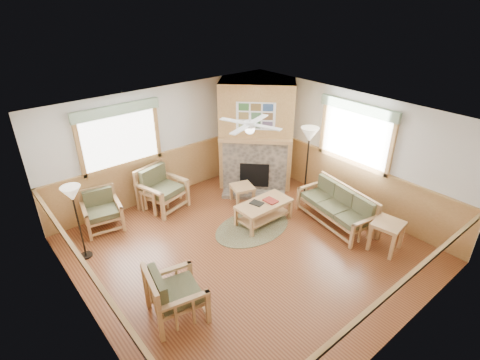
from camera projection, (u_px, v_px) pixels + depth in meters
floor at (247, 249)px, 7.48m from camera, size 6.00×6.00×0.01m
ceiling at (248, 120)px, 6.23m from camera, size 6.00×6.00×0.01m
wall_back at (166, 143)px, 8.90m from camera, size 6.00×0.02×2.70m
wall_front at (399, 278)px, 4.81m from camera, size 6.00×0.02×2.70m
wall_left at (83, 258)px, 5.16m from camera, size 0.02×6.00×2.70m
wall_right at (347, 150)px, 8.55m from camera, size 0.02×6.00×2.70m
wainscot at (247, 226)px, 7.23m from camera, size 6.00×6.00×1.10m
fireplace at (256, 135)px, 9.41m from camera, size 3.11×3.11×2.70m
window_back at (114, 103)px, 7.71m from camera, size 1.90×0.16×1.50m
window_right at (361, 101)px, 7.84m from camera, size 0.16×1.90×1.50m
ceiling_fan at (250, 114)px, 6.62m from camera, size 1.59×1.59×0.36m
sofa at (335, 207)px, 8.12m from camera, size 1.88×1.02×0.82m
armchair_back_left at (102, 211)px, 7.96m from camera, size 0.87×0.87×0.84m
armchair_back_right at (162, 189)px, 8.66m from camera, size 1.08×1.08×0.99m
armchair_left at (176, 293)px, 5.80m from camera, size 0.96×0.96×0.91m
coffee_table at (264, 212)px, 8.24m from camera, size 1.23×0.62×0.49m
end_table_chairs at (155, 200)px, 8.68m from camera, size 0.58×0.57×0.53m
end_table_sofa at (386, 236)px, 7.35m from camera, size 0.63×0.62×0.62m
footstool at (242, 194)px, 9.03m from camera, size 0.62×0.62×0.43m
braided_rug at (252, 227)px, 8.14m from camera, size 2.31×2.31×0.01m
floor_lamp_left at (79, 223)px, 6.94m from camera, size 0.40×0.40×1.54m
floor_lamp_right at (307, 164)px, 8.87m from camera, size 0.45×0.45×1.84m
book_red at (271, 200)px, 8.17m from camera, size 0.23×0.31×0.03m
book_dark at (257, 203)px, 8.08m from camera, size 0.26×0.31×0.02m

